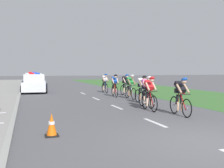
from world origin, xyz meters
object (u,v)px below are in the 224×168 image
Objects in this scene: police_car_nearest at (35,84)px; cyclist_second at (149,93)px; cyclist_third at (146,91)px; police_car_third at (32,79)px; cyclist_fifth at (130,86)px; cyclist_seventh at (115,85)px; traffic_cone_near at (52,125)px; cyclist_lead at (181,96)px; cyclist_sixth at (125,85)px; police_car_second at (33,81)px; cyclist_fourth at (142,89)px; cyclist_eighth at (105,83)px.

cyclist_second is at bearing -68.74° from police_car_nearest.
cyclist_second is 1.00× the size of cyclist_third.
police_car_nearest is 1.01× the size of police_car_third.
cyclist_fifth is 1.00× the size of cyclist_seventh.
cyclist_fifth is at bearing 54.99° from traffic_cone_near.
cyclist_lead is 6.26m from cyclist_fifth.
cyclist_third and cyclist_seventh have the same top height.
police_car_third is (-6.01, 16.47, -0.11)m from cyclist_sixth.
cyclist_second is 18.33m from police_car_second.
traffic_cone_near is (-0.04, -15.05, -0.37)m from police_car_nearest.
cyclist_third is 22.79m from police_car_third.
cyclist_third is 1.00× the size of cyclist_fourth.
cyclist_second is at bearing -102.23° from cyclist_sixth.
cyclist_lead is at bearing -78.30° from police_car_third.
cyclist_second is 9.58m from cyclist_eighth.
cyclist_seventh is at bearing -154.36° from cyclist_sixth.
cyclist_seventh and cyclist_eighth have the same top height.
police_car_nearest is at bearing 111.08° from cyclist_lead.
police_car_third is at bearing 89.99° from police_car_nearest.
cyclist_sixth is 1.07m from cyclist_seventh.
cyclist_eighth is 14.65m from police_car_third.
police_car_third is at bearing 110.06° from cyclist_sixth.
police_car_nearest is at bearing -90.01° from police_car_third.
traffic_cone_near is (-0.04, -21.08, -0.37)m from police_car_second.
cyclist_seventh is (0.49, 6.26, 0.00)m from cyclist_second.
cyclist_seventh is at bearing -73.40° from police_car_third.
cyclist_lead is 0.38× the size of police_car_second.
cyclist_sixth and cyclist_eighth have the same top height.
cyclist_fourth is at bearing -60.46° from police_car_nearest.
cyclist_fifth is 0.39× the size of police_car_third.
cyclist_third is 5.92m from cyclist_sixth.
police_car_nearest is at bearing 111.26° from cyclist_second.
cyclist_second is at bearing -101.96° from cyclist_fifth.
cyclist_lead is 1.00× the size of cyclist_seventh.
cyclist_sixth is at bearing -61.40° from police_car_second.
police_car_nearest is 1.00× the size of police_car_second.
cyclist_second is 0.38× the size of police_car_second.
cyclist_second is at bearing 109.74° from cyclist_lead.
traffic_cone_near is (-0.04, -26.52, -0.37)m from police_car_third.
cyclist_fourth is 7.83m from traffic_cone_near.
cyclist_seventh is at bearing -66.29° from police_car_second.
traffic_cone_near is (-5.38, -12.88, -0.48)m from cyclist_eighth.
police_car_nearest is 15.06m from traffic_cone_near.
police_car_nearest is at bearing 132.73° from cyclist_seventh.
cyclist_third is 1.52m from cyclist_fourth.
police_car_nearest is at bearing 114.20° from cyclist_third.
police_car_second is (0.00, 6.03, 0.00)m from police_car_nearest.
cyclist_third is (0.30, 0.92, 0.00)m from cyclist_second.
police_car_second is (-5.29, 15.37, -0.11)m from cyclist_fourth.
police_car_nearest is (-5.05, 5.47, -0.11)m from cyclist_seventh.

